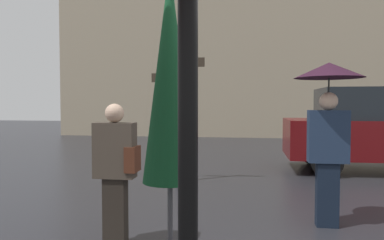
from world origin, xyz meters
name	(u,v)px	position (x,y,z in m)	size (l,w,h in m)	color
folded_patio_umbrella_near	(170,88)	(-0.70, -0.26, 1.68)	(0.46, 0.46, 2.51)	black
pedestrian_with_umbrella	(328,107)	(0.83, 2.19, 1.53)	(0.87, 0.87, 2.10)	black
pedestrian_with_bag	(116,165)	(-1.62, 1.17, 0.90)	(0.49, 0.24, 1.58)	#2A241E
parked_car_left	(381,129)	(2.85, 6.38, 0.99)	(4.40, 2.01, 1.95)	#590C0F
street_signpost	(177,102)	(-1.61, 4.58, 1.62)	(1.08, 0.08, 2.66)	black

